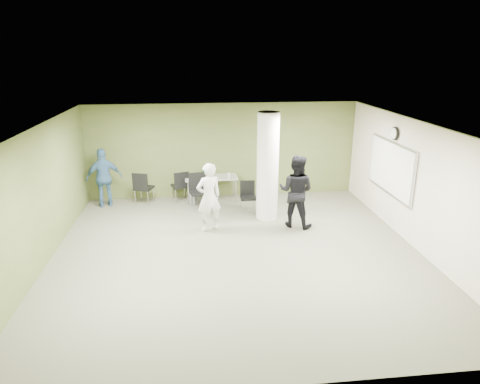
{
  "coord_description": "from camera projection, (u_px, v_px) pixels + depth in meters",
  "views": [
    {
      "loc": [
        -0.89,
        -8.47,
        4.22
      ],
      "look_at": [
        0.17,
        1.0,
        1.07
      ],
      "focal_mm": 32.0,
      "sensor_mm": 36.0,
      "label": 1
    }
  ],
  "objects": [
    {
      "name": "whiteboard",
      "position": [
        391.0,
        168.0,
        10.49
      ],
      "size": [
        0.05,
        2.3,
        1.3
      ],
      "color": "silver",
      "rests_on": "wall_right_cream"
    },
    {
      "name": "woman_white",
      "position": [
        209.0,
        197.0,
        10.34
      ],
      "size": [
        0.73,
        0.6,
        1.71
      ],
      "primitive_type": "imported",
      "rotation": [
        0.0,
        0.0,
        3.5
      ],
      "color": "silver",
      "rests_on": "floor"
    },
    {
      "name": "ceiling",
      "position": [
        237.0,
        126.0,
        8.53
      ],
      "size": [
        8.0,
        8.0,
        0.0
      ],
      "primitive_type": "plane",
      "rotation": [
        3.14,
        0.0,
        0.0
      ],
      "color": "white",
      "rests_on": "wall_back"
    },
    {
      "name": "chair_back_left",
      "position": [
        142.0,
        186.0,
        12.21
      ],
      "size": [
        0.61,
        0.61,
        0.96
      ],
      "rotation": [
        0.0,
        0.0,
        2.8
      ],
      "color": "black",
      "rests_on": "floor"
    },
    {
      "name": "chair_back_right",
      "position": [
        181.0,
        184.0,
        12.47
      ],
      "size": [
        0.57,
        0.57,
        0.92
      ],
      "rotation": [
        0.0,
        0.0,
        3.46
      ],
      "color": "black",
      "rests_on": "floor"
    },
    {
      "name": "wall_clock",
      "position": [
        395.0,
        133.0,
        10.22
      ],
      "size": [
        0.06,
        0.32,
        0.32
      ],
      "color": "black",
      "rests_on": "wall_right_cream"
    },
    {
      "name": "wastebasket",
      "position": [
        193.0,
        199.0,
        12.35
      ],
      "size": [
        0.28,
        0.28,
        0.32
      ],
      "primitive_type": "cylinder",
      "color": "#4C4C4C",
      "rests_on": "floor"
    },
    {
      "name": "folding_table",
      "position": [
        211.0,
        178.0,
        12.5
      ],
      "size": [
        1.55,
        0.72,
        0.98
      ],
      "rotation": [
        0.0,
        0.0,
        0.03
      ],
      "color": "gray",
      "rests_on": "floor"
    },
    {
      "name": "wall_back",
      "position": [
        223.0,
        151.0,
        12.74
      ],
      "size": [
        8.0,
        2.8,
        0.02
      ],
      "primitive_type": "cube",
      "rotation": [
        1.57,
        0.0,
        0.0
      ],
      "color": "#4E5A2A",
      "rests_on": "floor"
    },
    {
      "name": "chair_table_left",
      "position": [
        198.0,
        188.0,
        11.91
      ],
      "size": [
        0.59,
        0.59,
        1.01
      ],
      "rotation": [
        0.0,
        0.0,
        0.2
      ],
      "color": "black",
      "rests_on": "floor"
    },
    {
      "name": "wall_right_cream",
      "position": [
        418.0,
        186.0,
        9.39
      ],
      "size": [
        0.02,
        8.0,
        2.8
      ],
      "primitive_type": "cube",
      "color": "beige",
      "rests_on": "floor"
    },
    {
      "name": "floor",
      "position": [
        237.0,
        253.0,
        9.41
      ],
      "size": [
        8.0,
        8.0,
        0.0
      ],
      "primitive_type": "plane",
      "color": "#585645",
      "rests_on": "ground"
    },
    {
      "name": "wall_left",
      "position": [
        39.0,
        199.0,
        8.55
      ],
      "size": [
        0.02,
        8.0,
        2.8
      ],
      "primitive_type": "cube",
      "color": "#4E5A2A",
      "rests_on": "floor"
    },
    {
      "name": "man_black",
      "position": [
        296.0,
        191.0,
        10.59
      ],
      "size": [
        1.12,
        1.04,
        1.83
      ],
      "primitive_type": "imported",
      "rotation": [
        0.0,
        0.0,
        2.64
      ],
      "color": "black",
      "rests_on": "floor"
    },
    {
      "name": "chair_table_right",
      "position": [
        248.0,
        194.0,
        11.72
      ],
      "size": [
        0.43,
        0.43,
        0.85
      ],
      "rotation": [
        0.0,
        0.0,
        -0.01
      ],
      "color": "black",
      "rests_on": "floor"
    },
    {
      "name": "man_blue",
      "position": [
        104.0,
        178.0,
        11.99
      ],
      "size": [
        1.06,
        0.67,
        1.68
      ],
      "primitive_type": "imported",
      "rotation": [
        0.0,
        0.0,
        3.42
      ],
      "color": "#3A638F",
      "rests_on": "floor"
    },
    {
      "name": "column",
      "position": [
        268.0,
        167.0,
        10.96
      ],
      "size": [
        0.56,
        0.56,
        2.8
      ],
      "primitive_type": "cylinder",
      "color": "silver",
      "rests_on": "floor"
    }
  ]
}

